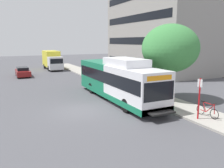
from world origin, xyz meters
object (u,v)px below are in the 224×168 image
(transit_bus, at_px, (117,80))
(parked_car_far_lane, at_px, (23,72))
(bicycle_parked, at_px, (207,110))
(bus_stop_sign_pole, at_px, (199,96))
(street_tree_near_stop, at_px, (170,48))
(box_truck_background, at_px, (52,60))

(transit_bus, distance_m, parked_car_far_lane, 18.61)
(transit_bus, height_order, bicycle_parked, transit_bus)
(bicycle_parked, bearing_deg, bus_stop_sign_pole, -178.05)
(parked_car_far_lane, bearing_deg, transit_bus, -70.72)
(street_tree_near_stop, bearing_deg, transit_bus, 154.09)
(bus_stop_sign_pole, xyz_separation_m, bicycle_parked, (0.85, 0.03, -1.09))
(parked_car_far_lane, xyz_separation_m, box_truck_background, (5.50, 6.36, 1.08))
(transit_bus, bearing_deg, street_tree_near_stop, -25.91)
(box_truck_background, bearing_deg, transit_bus, -88.49)
(bus_stop_sign_pole, relative_size, bicycle_parked, 1.48)
(street_tree_near_stop, relative_size, box_truck_background, 0.89)
(street_tree_near_stop, height_order, parked_car_far_lane, street_tree_near_stop)
(transit_bus, bearing_deg, bus_stop_sign_pole, -73.46)
(bicycle_parked, bearing_deg, parked_car_far_lane, 110.29)
(bicycle_parked, xyz_separation_m, parked_car_far_lane, (-9.07, 24.55, 0.10))
(transit_bus, xyz_separation_m, bus_stop_sign_pole, (2.09, -7.03, -0.05))
(transit_bus, xyz_separation_m, street_tree_near_stop, (3.95, -1.92, 2.68))
(bus_stop_sign_pole, xyz_separation_m, box_truck_background, (-2.72, 30.94, 0.09))
(transit_bus, relative_size, box_truck_background, 1.75)
(bicycle_parked, distance_m, street_tree_near_stop, 6.44)
(bus_stop_sign_pole, height_order, box_truck_background, box_truck_background)
(street_tree_near_stop, height_order, box_truck_background, street_tree_near_stop)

